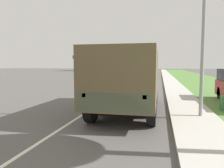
{
  "coord_description": "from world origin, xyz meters",
  "views": [
    {
      "loc": [
        3.17,
        1.85,
        2.1
      ],
      "look_at": [
        0.73,
        12.95,
        1.11
      ],
      "focal_mm": 35.0,
      "sensor_mm": 36.0,
      "label": 1
    }
  ],
  "objects_px": {
    "military_truck": "(129,76)",
    "car_nearest_ahead": "(149,78)",
    "car_third_ahead": "(140,71)",
    "car_second_ahead": "(152,74)",
    "lamp_post": "(198,10)"
  },
  "relations": [
    {
      "from": "military_truck",
      "to": "car_third_ahead",
      "type": "xyz_separation_m",
      "value": [
        -3.34,
        43.46,
        -0.87
      ]
    },
    {
      "from": "car_second_ahead",
      "to": "car_nearest_ahead",
      "type": "bearing_deg",
      "value": -89.39
    },
    {
      "from": "car_nearest_ahead",
      "to": "car_third_ahead",
      "type": "bearing_deg",
      "value": 96.86
    },
    {
      "from": "military_truck",
      "to": "car_nearest_ahead",
      "type": "xyz_separation_m",
      "value": [
        0.18,
        14.16,
        -0.93
      ]
    },
    {
      "from": "car_nearest_ahead",
      "to": "lamp_post",
      "type": "height_order",
      "value": "lamp_post"
    },
    {
      "from": "military_truck",
      "to": "car_nearest_ahead",
      "type": "relative_size",
      "value": 1.5
    },
    {
      "from": "car_third_ahead",
      "to": "lamp_post",
      "type": "relative_size",
      "value": 0.64
    },
    {
      "from": "military_truck",
      "to": "lamp_post",
      "type": "height_order",
      "value": "lamp_post"
    },
    {
      "from": "military_truck",
      "to": "car_second_ahead",
      "type": "distance_m",
      "value": 27.22
    },
    {
      "from": "car_nearest_ahead",
      "to": "military_truck",
      "type": "bearing_deg",
      "value": -90.74
    },
    {
      "from": "lamp_post",
      "to": "car_third_ahead",
      "type": "bearing_deg",
      "value": 97.8
    },
    {
      "from": "car_third_ahead",
      "to": "car_second_ahead",
      "type": "bearing_deg",
      "value": -78.23
    },
    {
      "from": "car_nearest_ahead",
      "to": "car_second_ahead",
      "type": "bearing_deg",
      "value": 90.61
    },
    {
      "from": "car_second_ahead",
      "to": "car_third_ahead",
      "type": "height_order",
      "value": "car_third_ahead"
    },
    {
      "from": "car_second_ahead",
      "to": "lamp_post",
      "type": "relative_size",
      "value": 0.68
    }
  ]
}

